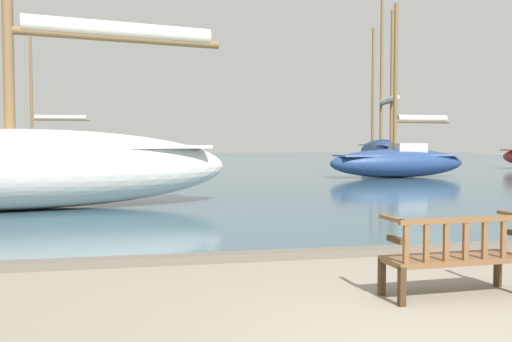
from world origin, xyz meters
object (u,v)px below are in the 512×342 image
(park_bench, at_px, (455,255))
(sailboat_nearest_starboard, at_px, (399,161))
(sailboat_far_port, at_px, (36,154))
(sailboat_centre_channel, at_px, (24,161))
(sailboat_distant_harbor, at_px, (382,149))

(park_bench, height_order, sailboat_nearest_starboard, sailboat_nearest_starboard)
(sailboat_far_port, bearing_deg, sailboat_centre_channel, -81.28)
(sailboat_centre_channel, bearing_deg, park_bench, -55.98)
(sailboat_far_port, bearing_deg, sailboat_distant_harbor, -8.32)
(sailboat_nearest_starboard, bearing_deg, sailboat_distant_harbor, 68.62)
(sailboat_nearest_starboard, distance_m, sailboat_far_port, 26.32)
(sailboat_centre_channel, bearing_deg, sailboat_distant_harbor, 50.07)
(park_bench, xyz_separation_m, sailboat_centre_channel, (-6.18, 9.16, 0.80))
(park_bench, relative_size, sailboat_centre_channel, 0.11)
(sailboat_centre_channel, xyz_separation_m, sailboat_nearest_starboard, (14.87, 10.11, -0.39))
(sailboat_distant_harbor, distance_m, sailboat_nearest_starboard, 15.45)
(sailboat_nearest_starboard, height_order, sailboat_far_port, sailboat_far_port)
(sailboat_centre_channel, bearing_deg, sailboat_nearest_starboard, 34.21)
(sailboat_centre_channel, bearing_deg, sailboat_far_port, 98.72)
(sailboat_centre_channel, xyz_separation_m, sailboat_far_port, (-4.32, 28.12, -0.36))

